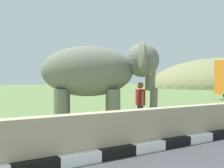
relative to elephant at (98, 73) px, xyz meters
name	(u,v)px	position (x,y,z in m)	size (l,w,h in m)	color
barrier_parapet	(114,133)	(-1.07, -2.67, -1.47)	(28.00, 0.36, 1.00)	tan
elephant	(98,73)	(0.00, 0.00, 0.00)	(3.97, 3.39, 2.99)	slate
person_handler	(140,102)	(1.53, -0.35, -1.05)	(0.36, 0.62, 1.66)	navy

